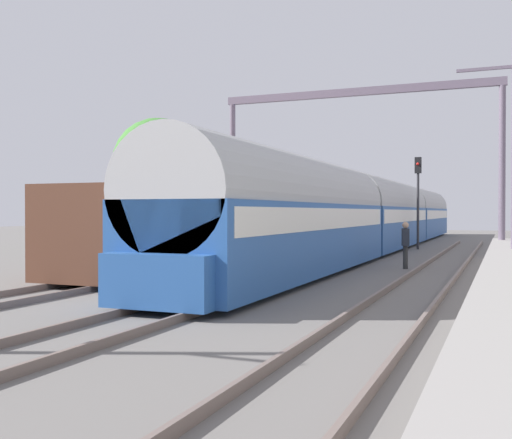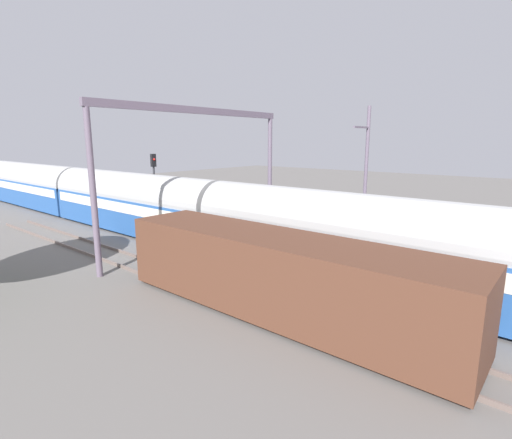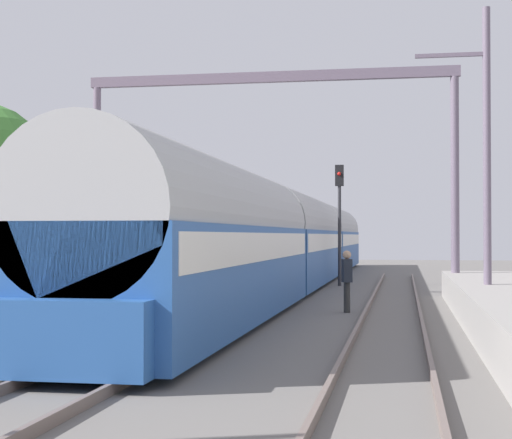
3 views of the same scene
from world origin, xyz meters
TOP-DOWN VIEW (x-y plane):
  - ground at (0.00, 0.00)m, footprint 120.00×120.00m
  - track_west at (0.00, 0.00)m, footprint 1.52×60.00m
  - track_east at (4.32, 0.00)m, footprint 1.52×60.00m
  - passenger_train at (0.00, 21.23)m, footprint 2.93×49.20m
  - freight_car at (-4.32, 5.78)m, footprint 2.80×13.00m
  - person_crossing at (3.05, 9.08)m, footprint 0.34×0.45m
  - railway_signal_far at (1.92, 21.42)m, footprint 0.36×0.30m
  - catenary_gantry at (0.00, 14.42)m, footprint 13.03×0.28m
  - catenary_pole_east_mid at (6.67, 7.70)m, footprint 1.90×0.20m

SIDE VIEW (x-z plane):
  - ground at x=0.00m, z-range 0.00..0.00m
  - track_west at x=0.00m, z-range 0.00..0.16m
  - track_east at x=4.32m, z-range 0.00..0.16m
  - person_crossing at x=3.05m, z-range 0.16..1.89m
  - freight_car at x=-4.32m, z-range 0.12..2.82m
  - passenger_train at x=0.00m, z-range 0.06..3.88m
  - railway_signal_far at x=1.92m, z-range 0.72..5.88m
  - catenary_pole_east_mid at x=6.67m, z-range 0.15..8.15m
  - catenary_gantry at x=0.00m, z-range 1.74..9.60m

